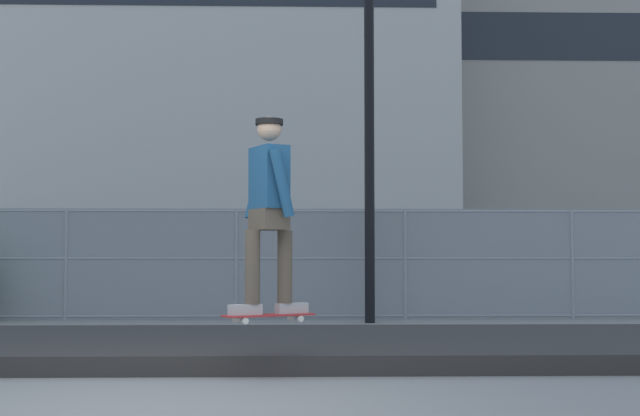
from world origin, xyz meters
The scene contains 10 objects.
ground_plane centered at (0.00, 0.00, 0.00)m, with size 120.00×120.00×0.00m, color gray.
gravel_berm centered at (0.00, 3.28, 0.09)m, with size 11.55×3.49×0.18m, color #33302D.
skateboard centered at (0.77, 1.41, 0.54)m, with size 0.80×0.55×0.07m.
skater centered at (0.77, 1.41, 1.51)m, with size 0.68×0.62×1.70m.
chain_fence centered at (0.00, 8.47, 0.93)m, with size 17.00×0.06×1.85m.
street_lamp centered at (2.17, 7.73, 4.08)m, with size 0.44×0.44×6.51m.
parked_car_near centered at (-2.64, 12.03, 0.84)m, with size 4.50×2.15×1.66m.
parked_car_mid centered at (3.99, 11.68, 0.84)m, with size 4.51×2.17×1.66m.
library_building centered at (-6.03, 40.39, 11.34)m, with size 29.58×12.55×22.69m.
office_block centered at (18.12, 43.41, 10.02)m, with size 28.28×11.29×20.04m.
Camera 1 is at (1.00, -6.05, 1.03)m, focal length 48.76 mm.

